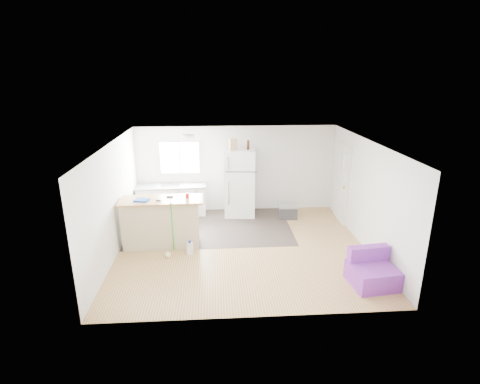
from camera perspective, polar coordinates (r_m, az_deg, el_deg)
name	(u,v)px	position (r m, az deg, el deg)	size (l,w,h in m)	color
room	(243,198)	(8.10, 0.42, -0.91)	(5.51, 5.01, 2.41)	#98683F
vinyl_zone	(211,227)	(9.68, -4.45, -5.31)	(4.05, 2.50, 0.00)	#352D28
window	(180,158)	(10.42, -9.17, 5.18)	(1.18, 0.06, 0.98)	white
interior_door	(342,183)	(10.16, 15.26, 1.32)	(0.11, 0.92, 2.10)	white
ceiling_fixture	(188,136)	(8.98, -7.89, 8.46)	(0.30, 0.30, 0.07)	white
kitchen_cabinets	(172,200)	(10.48, -10.37, -1.18)	(1.92, 0.69, 1.11)	white
peninsula	(162,222)	(8.63, -11.87, -4.56)	(1.84, 0.74, 1.12)	beige
refrigerator	(240,183)	(10.18, -0.01, 1.44)	(0.87, 0.84, 1.84)	white
cooler	(288,211)	(10.22, 7.29, -2.92)	(0.53, 0.38, 0.39)	#303033
purple_seat	(372,272)	(7.56, 19.44, -11.43)	(0.88, 0.84, 0.66)	purple
cleaner_jug	(190,248)	(8.31, -7.63, -8.49)	(0.15, 0.12, 0.32)	silver
mop	(169,247)	(8.23, -10.76, -8.22)	(0.22, 0.36, 1.27)	green
red_cup	(187,195)	(8.39, -8.04, -0.53)	(0.08, 0.08, 0.12)	red
blue_tray	(142,200)	(8.42, -14.75, -1.19)	(0.30, 0.22, 0.04)	#1243AE
tool_a	(170,197)	(8.52, -10.64, -0.69)	(0.14, 0.05, 0.03)	black
tool_b	(158,200)	(8.32, -12.33, -1.26)	(0.10, 0.04, 0.03)	black
cardboard_box	(233,144)	(9.86, -1.05, 7.27)	(0.20, 0.10, 0.30)	tan
bottle_left	(248,145)	(9.91, 1.25, 7.18)	(0.07, 0.07, 0.25)	#3C130A
bottle_right	(248,145)	(9.92, 1.24, 7.19)	(0.07, 0.07, 0.25)	#3C130A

